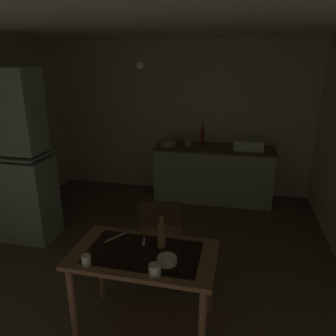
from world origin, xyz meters
TOP-DOWN VIEW (x-y plane):
  - ground_plane at (0.00, 0.00)m, footprint 5.22×5.22m
  - wall_back at (0.00, 2.10)m, footprint 4.32×0.10m
  - ceiling_slab at (0.00, 0.00)m, footprint 4.32×4.20m
  - hutch_cabinet at (-1.68, 0.06)m, footprint 0.82×0.47m
  - counter_cabinet at (0.59, 1.73)m, footprint 1.85×0.64m
  - sink_basin at (1.09, 1.73)m, footprint 0.44×0.34m
  - hand_pump at (0.39, 1.78)m, footprint 0.05×0.27m
  - mixing_bowl_counter at (-0.14, 1.68)m, footprint 0.24×0.24m
  - stoneware_crock at (0.17, 1.73)m, footprint 0.11×0.11m
  - dining_table at (0.24, -1.10)m, footprint 1.15×0.67m
  - chair_far_side at (0.27, -0.55)m, footprint 0.43×0.43m
  - serving_bowl_wide at (0.45, -1.20)m, footprint 0.15×0.15m
  - mug_dark at (0.39, -1.35)m, footprint 0.09×0.09m
  - teacup_mint at (-0.12, -1.34)m, footprint 0.07×0.07m
  - glass_bottle at (0.36, -0.99)m, footprint 0.06×0.06m
  - table_knife at (-0.06, -0.94)m, footprint 0.13×0.19m
  - teaspoon_near_bowl at (0.20, -0.95)m, footprint 0.05×0.13m
  - pendant_bulb at (-0.09, 0.05)m, footprint 0.08×0.08m

SIDE VIEW (x-z plane):
  - ground_plane at x=0.00m, z-range 0.00..0.00m
  - counter_cabinet at x=0.59m, z-range 0.00..0.87m
  - chair_far_side at x=0.27m, z-range 0.02..1.00m
  - dining_table at x=0.24m, z-range 0.26..1.00m
  - table_knife at x=-0.06m, z-range 0.74..0.74m
  - teaspoon_near_bowl at x=0.20m, z-range 0.74..0.74m
  - serving_bowl_wide at x=0.45m, z-range 0.74..0.79m
  - mug_dark at x=0.39m, z-range 0.74..0.82m
  - teacup_mint at x=-0.12m, z-range 0.74..0.82m
  - glass_bottle at x=0.36m, z-range 0.71..0.99m
  - mixing_bowl_counter at x=-0.14m, z-range 0.87..0.96m
  - sink_basin at x=1.09m, z-range 0.87..1.02m
  - stoneware_crock at x=0.17m, z-range 0.87..1.02m
  - hutch_cabinet at x=-1.68m, z-range -0.07..2.02m
  - hand_pump at x=0.39m, z-range 0.84..1.23m
  - wall_back at x=0.00m, z-range 0.00..2.47m
  - pendant_bulb at x=-0.09m, z-range 2.07..2.15m
  - ceiling_slab at x=0.00m, z-range 2.47..2.57m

